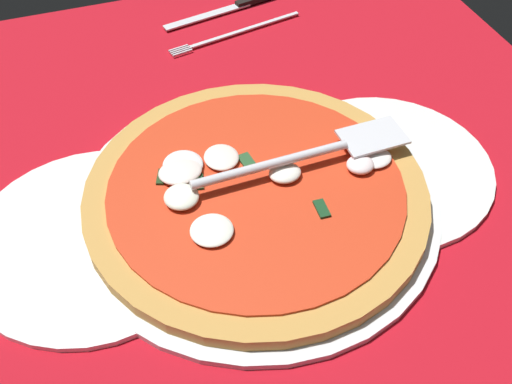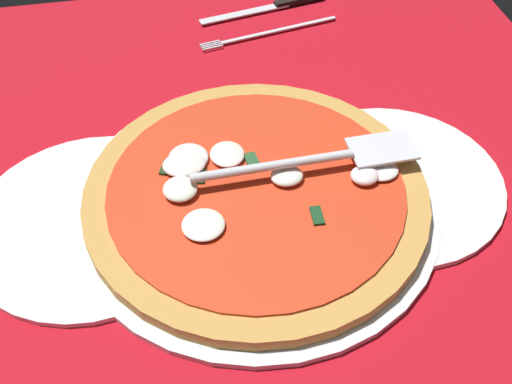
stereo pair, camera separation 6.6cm
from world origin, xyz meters
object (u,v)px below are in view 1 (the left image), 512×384
Objects in this scene: dinner_plate_left at (384,168)px; pizza_server at (310,155)px; place_setting_near at (236,21)px; dinner_plate_right at (93,239)px; pizza at (255,192)px.

pizza_server is (9.08, -0.90, 4.07)cm from dinner_plate_left.
pizza_server reaches higher than place_setting_near.
dinner_plate_right is 0.70× the size of pizza.
pizza_server reaches higher than dinner_plate_right.
dinner_plate_right is 1.20× the size of place_setting_near.
dinner_plate_right is at bearing -2.00° from pizza.
place_setting_near is at bearing -80.02° from dinner_plate_left.
dinner_plate_left is 0.67× the size of pizza.
pizza_server is at bearing -171.18° from pizza.
dinner_plate_left is 33.17cm from dinner_plate_right.
pizza is 1.71× the size of place_setting_near.
dinner_plate_left is 15.76cm from pizza.
dinner_plate_left is at bearing 179.15° from dinner_plate_right.
pizza is at bearing -172.70° from pizza_server.
pizza is (15.69, 0.12, 1.54)cm from dinner_plate_left.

